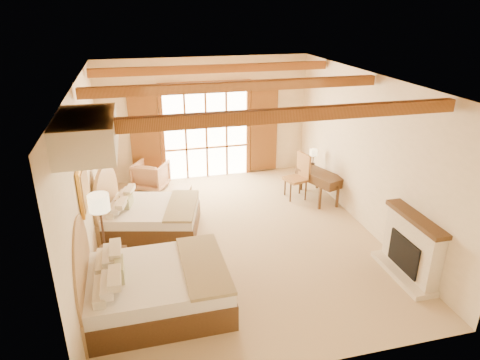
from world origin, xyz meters
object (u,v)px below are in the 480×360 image
object	(u,v)px
bed_near	(146,286)
desk	(319,184)
armchair	(151,175)
nightstand	(111,266)
bed_far	(144,215)

from	to	relation	value
bed_near	desk	world-z (taller)	bed_near
desk	armchair	bearing A→B (deg)	137.99
bed_near	nightstand	size ratio (longest dim) A/B	3.97
armchair	nightstand	bearing A→B (deg)	105.17
armchair	desk	distance (m)	4.24
bed_near	desk	size ratio (longest dim) A/B	1.65
bed_far	armchair	xyz separation A→B (m)	(0.26, 2.25, -0.02)
bed_near	armchair	distance (m)	4.79
desk	nightstand	bearing A→B (deg)	-174.82
armchair	desk	world-z (taller)	armchair
bed_far	nightstand	xyz separation A→B (m)	(-0.63, -1.60, -0.10)
bed_near	desk	xyz separation A→B (m)	(4.27, 3.18, -0.08)
nightstand	bed_far	bearing A→B (deg)	84.61
bed_far	armchair	distance (m)	2.27
armchair	desk	bearing A→B (deg)	-173.96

